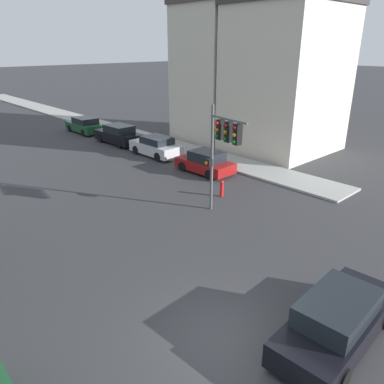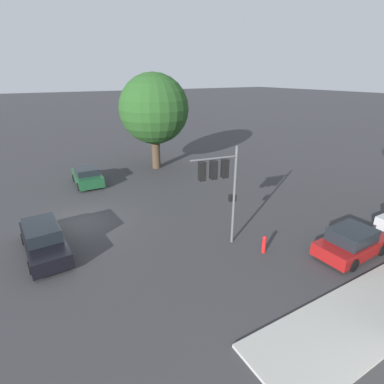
{
  "view_description": "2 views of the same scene",
  "coord_description": "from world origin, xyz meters",
  "views": [
    {
      "loc": [
        -6.31,
        -5.47,
        7.71
      ],
      "look_at": [
        2.99,
        4.5,
        2.34
      ],
      "focal_mm": 35.0,
      "sensor_mm": 36.0,
      "label": 1
    },
    {
      "loc": [
        17.06,
        -2.32,
        8.33
      ],
      "look_at": [
        3.55,
        5.57,
        2.15
      ],
      "focal_mm": 28.0,
      "sensor_mm": 36.0,
      "label": 2
    }
  ],
  "objects": [
    {
      "name": "traffic_signal",
      "position": [
        5.98,
        5.67,
        3.72
      ],
      "size": [
        0.64,
        2.57,
        5.19
      ],
      "rotation": [
        0.0,
        0.0,
        2.99
      ],
      "color": "#515456",
      "rests_on": "ground_plane"
    },
    {
      "name": "street_tree",
      "position": [
        -8.32,
        8.59,
        5.42
      ],
      "size": [
        6.18,
        6.18,
        8.54
      ],
      "color": "#423323",
      "rests_on": "ground_plane"
    },
    {
      "name": "crossing_car_1",
      "position": [
        -6.93,
        1.92,
        0.67
      ],
      "size": [
        3.87,
        2.06,
        1.41
      ],
      "rotation": [
        0.0,
        0.0,
        3.12
      ],
      "color": "#194728",
      "rests_on": "ground_plane"
    },
    {
      "name": "crossing_car_0",
      "position": [
        2.23,
        -2.17,
        0.7
      ],
      "size": [
        4.86,
        2.02,
        1.49
      ],
      "rotation": [
        0.0,
        0.0,
        0.05
      ],
      "color": "black",
      "rests_on": "ground_plane"
    },
    {
      "name": "parked_car_0",
      "position": [
        10.05,
        10.81,
        0.67
      ],
      "size": [
        2.02,
        3.91,
        1.43
      ],
      "rotation": [
        0.0,
        0.0,
        1.6
      ],
      "color": "maroon",
      "rests_on": "ground_plane"
    },
    {
      "name": "ground_plane",
      "position": [
        0.0,
        0.0,
        0.0
      ],
      "size": [
        300.0,
        300.0,
        0.0
      ],
      "primitive_type": "plane",
      "color": "#333335"
    },
    {
      "name": "fire_hydrant",
      "position": [
        7.76,
        7.26,
        0.49
      ],
      "size": [
        0.22,
        0.22,
        0.92
      ],
      "color": "red",
      "rests_on": "ground_plane"
    }
  ]
}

